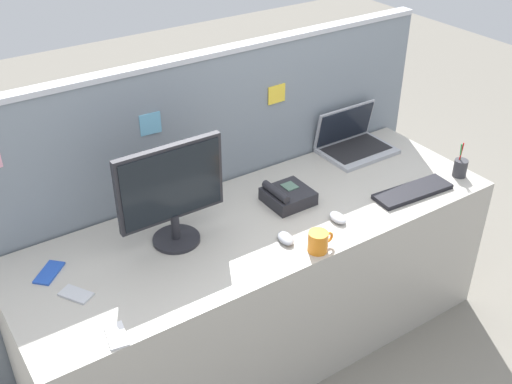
{
  "coord_description": "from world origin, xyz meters",
  "views": [
    {
      "loc": [
        -1.28,
        -1.86,
        2.32
      ],
      "look_at": [
        0.0,
        0.05,
        0.87
      ],
      "focal_mm": 43.1,
      "sensor_mm": 36.0,
      "label": 1
    }
  ],
  "objects_px": {
    "computer_mouse_left_hand": "(286,238)",
    "keyboard_main": "(413,192)",
    "cell_phone_silver_slab": "(76,294)",
    "pen_cup": "(460,168)",
    "desk_phone": "(287,196)",
    "cell_phone_white_slab": "(117,335)",
    "desktop_monitor": "(172,190)",
    "laptop": "(353,141)",
    "coffee_mug": "(318,242)",
    "computer_mouse_right_hand": "(338,218)",
    "cell_phone_blue_case": "(49,273)"
  },
  "relations": [
    {
      "from": "computer_mouse_right_hand",
      "to": "cell_phone_blue_case",
      "type": "bearing_deg",
      "value": 170.46
    },
    {
      "from": "keyboard_main",
      "to": "computer_mouse_left_hand",
      "type": "xyz_separation_m",
      "value": [
        -0.73,
        0.03,
        0.01
      ]
    },
    {
      "from": "coffee_mug",
      "to": "desk_phone",
      "type": "bearing_deg",
      "value": 73.35
    },
    {
      "from": "cell_phone_white_slab",
      "to": "cell_phone_blue_case",
      "type": "xyz_separation_m",
      "value": [
        -0.09,
        0.47,
        0.0
      ]
    },
    {
      "from": "laptop",
      "to": "keyboard_main",
      "type": "xyz_separation_m",
      "value": [
        -0.05,
        -0.5,
        -0.04
      ]
    },
    {
      "from": "computer_mouse_right_hand",
      "to": "cell_phone_blue_case",
      "type": "height_order",
      "value": "computer_mouse_right_hand"
    },
    {
      "from": "computer_mouse_right_hand",
      "to": "coffee_mug",
      "type": "bearing_deg",
      "value": -142.79
    },
    {
      "from": "laptop",
      "to": "pen_cup",
      "type": "xyz_separation_m",
      "value": [
        0.26,
        -0.51,
        -0.01
      ]
    },
    {
      "from": "cell_phone_silver_slab",
      "to": "cell_phone_blue_case",
      "type": "xyz_separation_m",
      "value": [
        -0.04,
        0.18,
        0.0
      ]
    },
    {
      "from": "desktop_monitor",
      "to": "cell_phone_white_slab",
      "type": "height_order",
      "value": "desktop_monitor"
    },
    {
      "from": "desk_phone",
      "to": "cell_phone_silver_slab",
      "type": "bearing_deg",
      "value": -175.7
    },
    {
      "from": "coffee_mug",
      "to": "pen_cup",
      "type": "bearing_deg",
      "value": 5.19
    },
    {
      "from": "desk_phone",
      "to": "cell_phone_white_slab",
      "type": "xyz_separation_m",
      "value": [
        -1.0,
        -0.36,
        -0.03
      ]
    },
    {
      "from": "computer_mouse_right_hand",
      "to": "cell_phone_white_slab",
      "type": "height_order",
      "value": "computer_mouse_right_hand"
    },
    {
      "from": "coffee_mug",
      "to": "computer_mouse_left_hand",
      "type": "bearing_deg",
      "value": 120.73
    },
    {
      "from": "desktop_monitor",
      "to": "laptop",
      "type": "xyz_separation_m",
      "value": [
        1.17,
        0.2,
        -0.2
      ]
    },
    {
      "from": "computer_mouse_right_hand",
      "to": "coffee_mug",
      "type": "distance_m",
      "value": 0.24
    },
    {
      "from": "computer_mouse_right_hand",
      "to": "coffee_mug",
      "type": "xyz_separation_m",
      "value": [
        -0.21,
        -0.12,
        0.03
      ]
    },
    {
      "from": "keyboard_main",
      "to": "coffee_mug",
      "type": "relative_size",
      "value": 3.29
    },
    {
      "from": "pen_cup",
      "to": "coffee_mug",
      "type": "bearing_deg",
      "value": -174.81
    },
    {
      "from": "keyboard_main",
      "to": "computer_mouse_right_hand",
      "type": "relative_size",
      "value": 4.02
    },
    {
      "from": "laptop",
      "to": "coffee_mug",
      "type": "xyz_separation_m",
      "value": [
        -0.71,
        -0.6,
        -0.01
      ]
    },
    {
      "from": "keyboard_main",
      "to": "cell_phone_blue_case",
      "type": "distance_m",
      "value": 1.68
    },
    {
      "from": "computer_mouse_left_hand",
      "to": "pen_cup",
      "type": "bearing_deg",
      "value": 7.91
    },
    {
      "from": "laptop",
      "to": "cell_phone_blue_case",
      "type": "xyz_separation_m",
      "value": [
        -1.69,
        -0.12,
        -0.05
      ]
    },
    {
      "from": "cell_phone_silver_slab",
      "to": "pen_cup",
      "type": "bearing_deg",
      "value": -37.13
    },
    {
      "from": "pen_cup",
      "to": "desk_phone",
      "type": "bearing_deg",
      "value": 161.94
    },
    {
      "from": "laptop",
      "to": "cell_phone_blue_case",
      "type": "bearing_deg",
      "value": -175.83
    },
    {
      "from": "desk_phone",
      "to": "cell_phone_white_slab",
      "type": "height_order",
      "value": "desk_phone"
    },
    {
      "from": "keyboard_main",
      "to": "cell_phone_white_slab",
      "type": "relative_size",
      "value": 3.2
    },
    {
      "from": "desktop_monitor",
      "to": "keyboard_main",
      "type": "relative_size",
      "value": 1.16
    },
    {
      "from": "desktop_monitor",
      "to": "keyboard_main",
      "type": "height_order",
      "value": "desktop_monitor"
    },
    {
      "from": "desktop_monitor",
      "to": "computer_mouse_left_hand",
      "type": "distance_m",
      "value": 0.52
    },
    {
      "from": "cell_phone_blue_case",
      "to": "coffee_mug",
      "type": "bearing_deg",
      "value": 19.45
    },
    {
      "from": "desk_phone",
      "to": "cell_phone_blue_case",
      "type": "height_order",
      "value": "desk_phone"
    },
    {
      "from": "desktop_monitor",
      "to": "pen_cup",
      "type": "height_order",
      "value": "desktop_monitor"
    },
    {
      "from": "cell_phone_white_slab",
      "to": "coffee_mug",
      "type": "xyz_separation_m",
      "value": [
        0.89,
        -0.0,
        0.04
      ]
    },
    {
      "from": "desk_phone",
      "to": "cell_phone_silver_slab",
      "type": "xyz_separation_m",
      "value": [
        -1.04,
        -0.08,
        -0.03
      ]
    },
    {
      "from": "desktop_monitor",
      "to": "coffee_mug",
      "type": "bearing_deg",
      "value": -40.84
    },
    {
      "from": "cell_phone_blue_case",
      "to": "desk_phone",
      "type": "bearing_deg",
      "value": 39.76
    },
    {
      "from": "desk_phone",
      "to": "coffee_mug",
      "type": "distance_m",
      "value": 0.38
    },
    {
      "from": "computer_mouse_left_hand",
      "to": "cell_phone_white_slab",
      "type": "height_order",
      "value": "computer_mouse_left_hand"
    },
    {
      "from": "cell_phone_silver_slab",
      "to": "computer_mouse_right_hand",
      "type": "bearing_deg",
      "value": -39.42
    },
    {
      "from": "computer_mouse_right_hand",
      "to": "coffee_mug",
      "type": "height_order",
      "value": "coffee_mug"
    },
    {
      "from": "laptop",
      "to": "computer_mouse_left_hand",
      "type": "height_order",
      "value": "laptop"
    },
    {
      "from": "desk_phone",
      "to": "cell_phone_silver_slab",
      "type": "height_order",
      "value": "desk_phone"
    },
    {
      "from": "cell_phone_silver_slab",
      "to": "cell_phone_white_slab",
      "type": "bearing_deg",
      "value": -112.46
    },
    {
      "from": "keyboard_main",
      "to": "cell_phone_white_slab",
      "type": "bearing_deg",
      "value": -172.35
    },
    {
      "from": "computer_mouse_left_hand",
      "to": "keyboard_main",
      "type": "bearing_deg",
      "value": 7.76
    },
    {
      "from": "desktop_monitor",
      "to": "cell_phone_silver_slab",
      "type": "height_order",
      "value": "desktop_monitor"
    }
  ]
}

